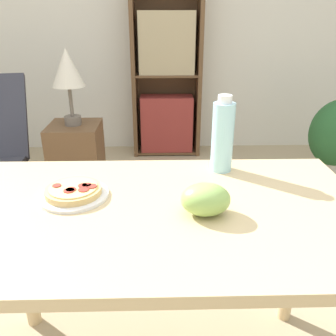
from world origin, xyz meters
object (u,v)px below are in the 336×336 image
object	(u,v)px
pizza_on_plate	(74,192)
table_lamp	(67,71)
bookshelf	(167,81)
side_table	(78,165)
drink_bottle	(223,136)
grape_bunch	(206,199)

from	to	relation	value
pizza_on_plate	table_lamp	distance (m)	1.37
table_lamp	pizza_on_plate	bearing A→B (deg)	-76.91
bookshelf	side_table	distance (m)	1.28
drink_bottle	grape_bunch	bearing A→B (deg)	-106.93
pizza_on_plate	drink_bottle	distance (m)	0.54
pizza_on_plate	side_table	distance (m)	1.44
side_table	table_lamp	distance (m)	0.65
pizza_on_plate	drink_bottle	xyz separation A→B (m)	(0.49, 0.19, 0.11)
drink_bottle	bookshelf	size ratio (longest dim) A/B	0.18
grape_bunch	table_lamp	bearing A→B (deg)	116.15
side_table	grape_bunch	bearing A→B (deg)	-63.85
pizza_on_plate	table_lamp	bearing A→B (deg)	103.09
side_table	table_lamp	bearing A→B (deg)	0.00
pizza_on_plate	grape_bunch	xyz separation A→B (m)	(0.40, -0.11, 0.03)
bookshelf	side_table	world-z (taller)	bookshelf
table_lamp	grape_bunch	bearing A→B (deg)	-63.85
pizza_on_plate	bookshelf	world-z (taller)	bookshelf
bookshelf	side_table	bearing A→B (deg)	-122.16
drink_bottle	side_table	bearing A→B (deg)	125.21
bookshelf	side_table	xyz separation A→B (m)	(-0.65, -1.03, -0.40)
bookshelf	grape_bunch	bearing A→B (deg)	-88.65
grape_bunch	side_table	xyz separation A→B (m)	(-0.70, 1.44, -0.51)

